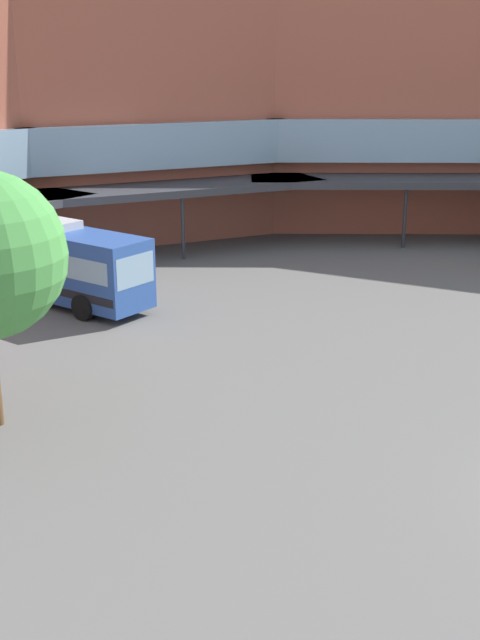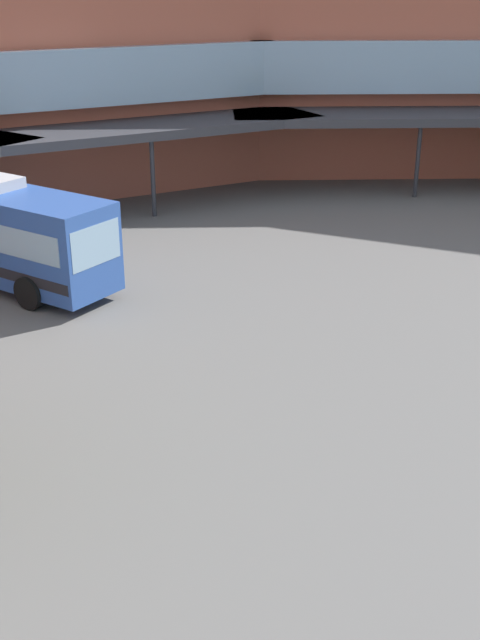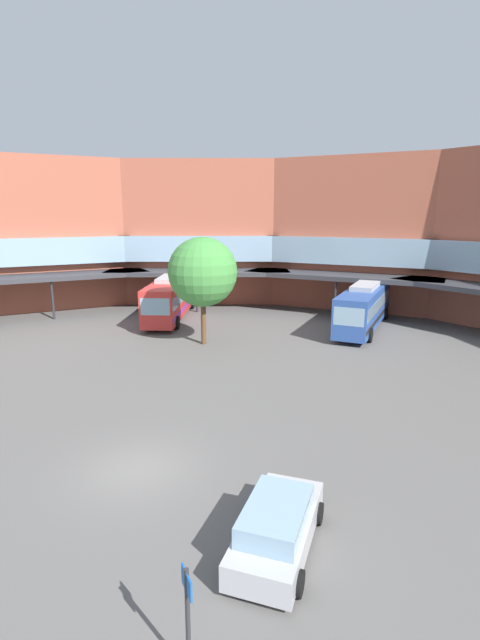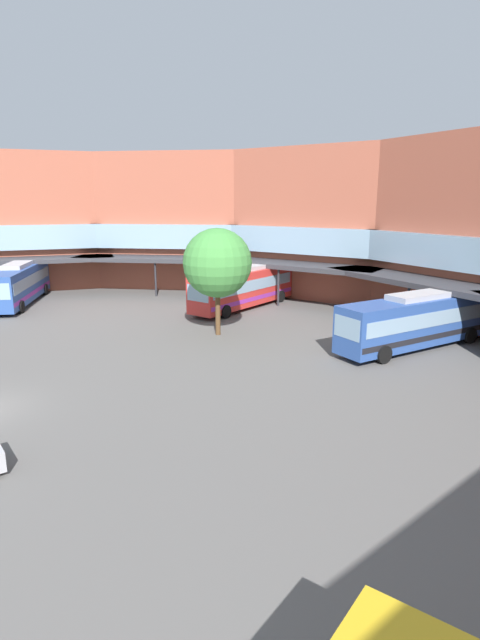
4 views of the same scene
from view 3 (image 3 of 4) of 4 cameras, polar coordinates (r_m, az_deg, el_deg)
ground_plane at (r=18.52m, az=-12.28°, el=-17.20°), size 119.01×119.01×0.00m
station_building at (r=35.51m, az=9.16°, el=8.99°), size 76.96×40.86×14.26m
bus_2 at (r=42.11m, az=-8.42°, el=2.76°), size 7.10×12.18×3.72m
bus_3 at (r=39.11m, az=14.79°, el=1.64°), size 2.94×12.09×3.65m
parked_car at (r=14.23m, az=4.53°, el=-23.65°), size 2.43×4.58×1.53m
plaza_tree at (r=32.83m, az=-4.55°, el=5.80°), size 4.83×4.83×7.59m
stop_sign_post at (r=10.92m, az=-6.36°, el=-31.68°), size 0.48×0.42×2.52m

